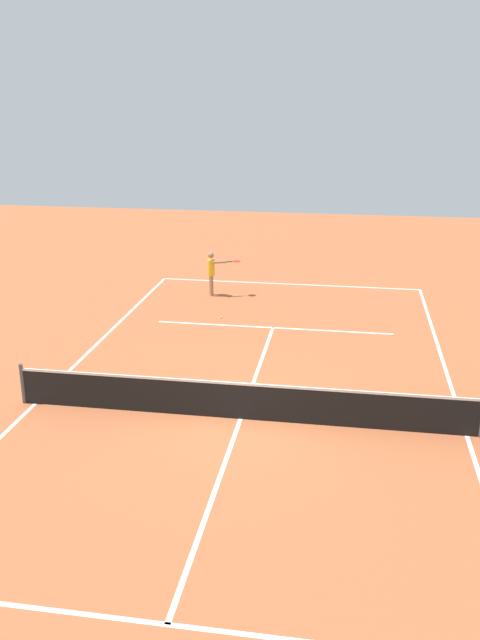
{
  "coord_description": "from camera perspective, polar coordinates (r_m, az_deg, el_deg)",
  "views": [
    {
      "loc": [
        -2.39,
        14.66,
        7.57
      ],
      "look_at": [
        0.85,
        -5.12,
        0.8
      ],
      "focal_mm": 37.88,
      "sensor_mm": 36.0,
      "label": 1
    }
  ],
  "objects": [
    {
      "name": "player_serving",
      "position": [
        26.34,
        -2.34,
        4.26
      ],
      "size": [
        1.31,
        0.61,
        1.72
      ],
      "rotation": [
        0.0,
        0.0,
        1.97
      ],
      "color": "#9E704C",
      "rests_on": "ground"
    },
    {
      "name": "court_lines",
      "position": [
        16.67,
        0.05,
        -8.33
      ],
      "size": [
        10.77,
        24.94,
        0.01
      ],
      "color": "white",
      "rests_on": "ground"
    },
    {
      "name": "tennis_net",
      "position": [
        16.45,
        0.05,
        -6.8
      ],
      "size": [
        11.37,
        0.1,
        1.07
      ],
      "color": "#4C4C51",
      "rests_on": "ground"
    },
    {
      "name": "ground_plane",
      "position": [
        16.67,
        0.05,
        -8.34
      ],
      "size": [
        60.0,
        60.0,
        0.0
      ],
      "primitive_type": "plane",
      "color": "#AD5933"
    },
    {
      "name": "tennis_ball",
      "position": [
        23.86,
        -1.62,
        0.23
      ],
      "size": [
        0.07,
        0.07,
        0.07
      ],
      "primitive_type": "sphere",
      "color": "#CCE033",
      "rests_on": "ground"
    }
  ]
}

